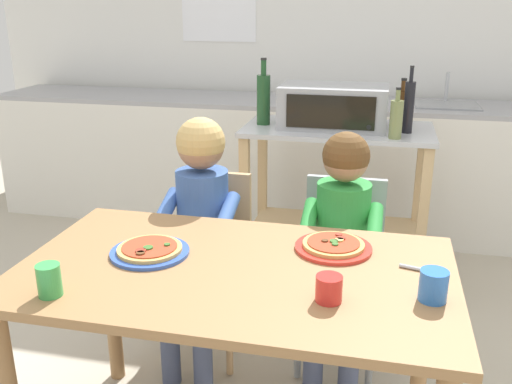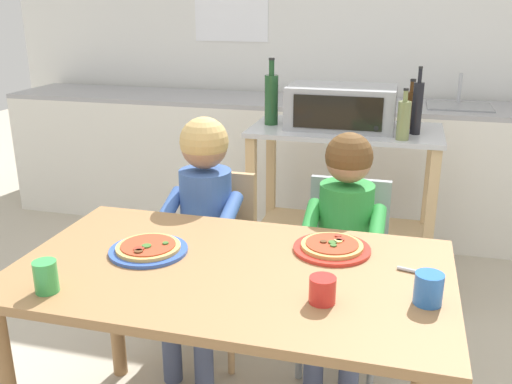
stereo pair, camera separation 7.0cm
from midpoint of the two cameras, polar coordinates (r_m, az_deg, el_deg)
ground_plane at (r=3.04m, az=2.54°, el=-11.63°), size 10.52×10.52×0.00m
back_wall_tiled at (r=4.25m, az=6.94°, el=16.11°), size 5.19×0.14×2.70m
kitchen_counter at (r=3.99m, az=5.84°, el=2.80°), size 4.67×0.60×1.09m
kitchen_island_cart at (r=3.12m, az=7.39°, el=1.00°), size 1.00×0.53×0.90m
toaster_oven at (r=3.03m, az=7.16°, el=8.57°), size 0.56×0.35×0.22m
bottle_clear_vinegar at (r=2.96m, az=14.51°, el=8.38°), size 0.05×0.05×0.34m
bottle_slim_sauce at (r=3.07m, az=0.10°, el=9.45°), size 0.07×0.07×0.35m
bottle_dark_olive_oil at (r=3.11m, az=13.89°, el=8.28°), size 0.07×0.07×0.26m
bottle_brown_beer at (r=2.82m, az=13.28°, el=7.22°), size 0.06×0.06×0.25m
dining_table at (r=1.84m, az=-3.23°, el=-10.59°), size 1.36×0.78×0.75m
dining_chair_left at (r=2.55m, az=-5.60°, el=-5.92°), size 0.36×0.36×0.81m
dining_chair_right at (r=2.48m, az=7.82°, el=-6.73°), size 0.36×0.36×0.81m
child_in_blue_striped_shirt at (r=2.36m, az=-6.64°, el=-2.18°), size 0.32×0.42×1.08m
child_in_green_shirt at (r=2.29m, az=7.74°, el=-3.75°), size 0.32×0.42×1.04m
pizza_plate_blue_rimmed at (r=1.91m, az=-11.72°, el=-5.81°), size 0.26×0.26×0.03m
pizza_plate_red_rimmed at (r=1.91m, az=6.78°, el=-5.44°), size 0.26×0.26×0.03m
drinking_cup_red at (r=1.59m, az=6.10°, el=-9.68°), size 0.08×0.08×0.08m
drinking_cup_green at (r=1.72m, az=-21.27°, el=-8.31°), size 0.07×0.07×0.09m
drinking_cup_blue at (r=1.65m, az=16.30°, el=-9.07°), size 0.08×0.08×0.09m
serving_spoon at (r=1.82m, az=15.37°, el=-7.59°), size 0.14×0.05×0.01m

